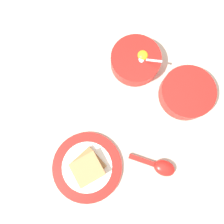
{
  "coord_description": "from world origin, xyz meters",
  "views": [
    {
      "loc": [
        -0.1,
        0.06,
        0.74
      ],
      "look_at": [
        0.03,
        0.06,
        0.02
      ],
      "focal_mm": 35.0,
      "sensor_mm": 36.0,
      "label": 1
    }
  ],
  "objects_px": {
    "toast_sandwich": "(87,167)",
    "soup_spoon": "(161,167)",
    "egg_bowl": "(136,60)",
    "toast_plate": "(87,167)",
    "congee_bowl": "(187,93)"
  },
  "relations": [
    {
      "from": "toast_sandwich",
      "to": "soup_spoon",
      "type": "distance_m",
      "value": 0.23
    },
    {
      "from": "egg_bowl",
      "to": "soup_spoon",
      "type": "height_order",
      "value": "egg_bowl"
    },
    {
      "from": "toast_plate",
      "to": "soup_spoon",
      "type": "distance_m",
      "value": 0.24
    },
    {
      "from": "toast_sandwich",
      "to": "egg_bowl",
      "type": "bearing_deg",
      "value": -25.43
    },
    {
      "from": "toast_plate",
      "to": "congee_bowl",
      "type": "bearing_deg",
      "value": -55.34
    },
    {
      "from": "egg_bowl",
      "to": "congee_bowl",
      "type": "relative_size",
      "value": 0.96
    },
    {
      "from": "congee_bowl",
      "to": "egg_bowl",
      "type": "bearing_deg",
      "value": 54.03
    },
    {
      "from": "egg_bowl",
      "to": "soup_spoon",
      "type": "bearing_deg",
      "value": -169.54
    },
    {
      "from": "toast_plate",
      "to": "congee_bowl",
      "type": "height_order",
      "value": "congee_bowl"
    },
    {
      "from": "toast_plate",
      "to": "congee_bowl",
      "type": "relative_size",
      "value": 1.27
    },
    {
      "from": "egg_bowl",
      "to": "congee_bowl",
      "type": "xyz_separation_m",
      "value": [
        -0.12,
        -0.17,
        0.0
      ]
    },
    {
      "from": "soup_spoon",
      "to": "congee_bowl",
      "type": "bearing_deg",
      "value": -22.64
    },
    {
      "from": "toast_plate",
      "to": "soup_spoon",
      "type": "bearing_deg",
      "value": -91.33
    },
    {
      "from": "egg_bowl",
      "to": "toast_sandwich",
      "type": "bearing_deg",
      "value": 154.57
    },
    {
      "from": "egg_bowl",
      "to": "toast_sandwich",
      "type": "relative_size",
      "value": 1.34
    }
  ]
}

